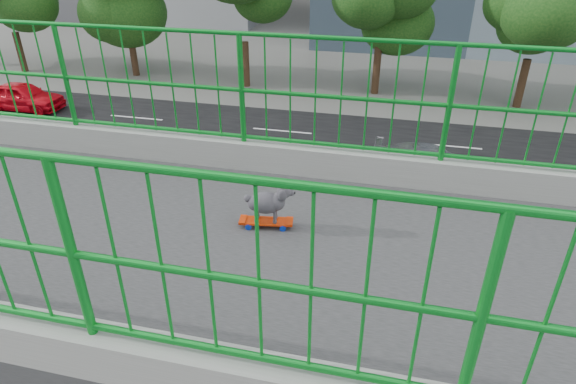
% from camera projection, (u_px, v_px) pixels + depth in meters
% --- Properties ---
extents(road, '(18.00, 90.00, 0.02)m').
position_uv_depth(road, '(246.00, 187.00, 19.38)').
color(road, black).
rests_on(road, ground).
extents(street_trees, '(5.30, 60.40, 7.26)m').
position_uv_depth(street_trees, '(329.00, 10.00, 27.90)').
color(street_trees, black).
rests_on(street_trees, ground).
extents(skateboard, '(0.21, 0.48, 0.06)m').
position_uv_depth(skateboard, '(266.00, 222.00, 4.26)').
color(skateboard, red).
rests_on(skateboard, footbridge).
extents(poodle, '(0.22, 0.44, 0.36)m').
position_uv_depth(poodle, '(268.00, 201.00, 4.15)').
color(poodle, '#302D32').
rests_on(poodle, skateboard).
extents(car_1, '(1.44, 4.14, 1.36)m').
position_uv_depth(car_1, '(480.00, 261.00, 14.15)').
color(car_1, '#A1A1A6').
rests_on(car_1, ground).
extents(car_3, '(1.85, 4.56, 1.32)m').
position_uv_depth(car_3, '(430.00, 163.00, 19.85)').
color(car_3, '#A1A1A6').
rests_on(car_3, ground).
extents(car_4, '(1.79, 4.44, 1.51)m').
position_uv_depth(car_4, '(23.00, 96.00, 26.87)').
color(car_4, red).
rests_on(car_4, ground).
extents(car_6, '(2.19, 4.75, 1.32)m').
position_uv_depth(car_6, '(168.00, 219.00, 16.12)').
color(car_6, red).
rests_on(car_6, ground).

